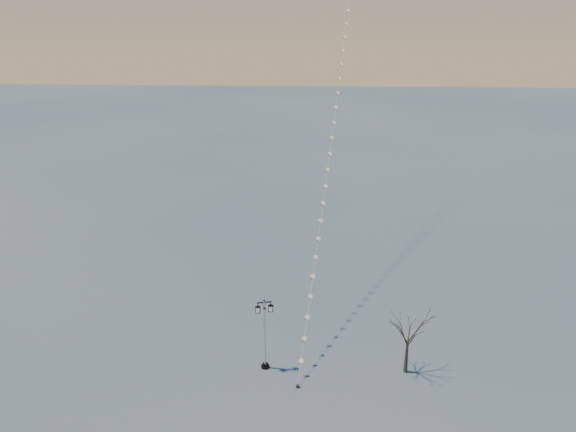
{
  "coord_description": "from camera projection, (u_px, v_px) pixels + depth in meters",
  "views": [
    {
      "loc": [
        0.04,
        -28.51,
        19.5
      ],
      "look_at": [
        -1.87,
        4.21,
        8.14
      ],
      "focal_mm": 35.49,
      "sensor_mm": 36.0,
      "label": 1
    }
  ],
  "objects": [
    {
      "name": "kite_train",
      "position": [
        341.0,
        50.0,
        44.55
      ],
      "size": [
        5.54,
        39.82,
        34.63
      ],
      "rotation": [
        0.0,
        0.0,
        -0.16
      ],
      "color": "#361F19",
      "rests_on": "ground"
    },
    {
      "name": "street_lamp",
      "position": [
        265.0,
        331.0,
        32.84
      ],
      "size": [
        1.11,
        0.58,
        4.47
      ],
      "rotation": [
        0.0,
        0.0,
        0.26
      ],
      "color": "black",
      "rests_on": "ground"
    },
    {
      "name": "ground",
      "position": [
        316.0,
        371.0,
        33.28
      ],
      "size": [
        300.0,
        300.0,
        0.0
      ],
      "primitive_type": "plane",
      "color": "#555756",
      "rests_on": "ground"
    },
    {
      "name": "bare_tree",
      "position": [
        408.0,
        332.0,
        32.38
      ],
      "size": [
        2.3,
        2.3,
        3.82
      ],
      "rotation": [
        0.0,
        0.0,
        0.27
      ],
      "color": "#3A3127",
      "rests_on": "ground"
    }
  ]
}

